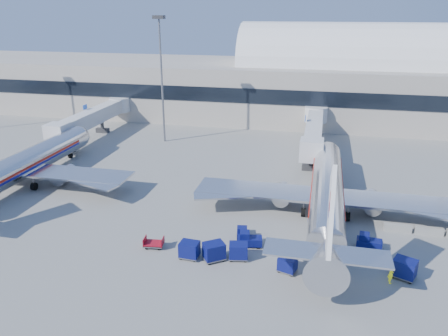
% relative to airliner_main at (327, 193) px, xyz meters
% --- Properties ---
extents(ground, '(260.00, 260.00, 0.00)m').
position_rel_airliner_main_xyz_m(ground, '(-10.00, -4.51, -2.93)').
color(ground, gray).
rests_on(ground, ground).
extents(terminal, '(170.00, 28.15, 21.00)m').
position_rel_airliner_main_xyz_m(terminal, '(-23.60, 51.46, 4.60)').
color(terminal, '#B2AA9E').
rests_on(terminal, ground).
extents(airliner_main, '(32.00, 37.26, 12.07)m').
position_rel_airliner_main_xyz_m(airliner_main, '(0.00, 0.00, 0.00)').
color(airliner_main, silver).
rests_on(airliner_main, ground).
extents(airliner_mid, '(32.00, 37.26, 12.07)m').
position_rel_airliner_main_xyz_m(airliner_mid, '(-42.00, 0.00, 0.00)').
color(airliner_mid, silver).
rests_on(airliner_mid, ground).
extents(jetbridge_near, '(4.40, 27.50, 6.25)m').
position_rel_airliner_main_xyz_m(jetbridge_near, '(-2.40, 26.30, 1.00)').
color(jetbridge_near, silver).
rests_on(jetbridge_near, ground).
extents(jetbridge_mid, '(4.40, 27.50, 6.25)m').
position_rel_airliner_main_xyz_m(jetbridge_mid, '(-44.40, 26.30, 1.00)').
color(jetbridge_mid, silver).
rests_on(jetbridge_mid, ground).
extents(mast_west, '(2.00, 1.20, 22.60)m').
position_rel_airliner_main_xyz_m(mast_west, '(-30.00, 25.49, 11.87)').
color(mast_west, slate).
rests_on(mast_west, ground).
extents(barrier_near, '(3.00, 0.55, 0.90)m').
position_rel_airliner_main_xyz_m(barrier_near, '(8.00, -2.51, -2.48)').
color(barrier_near, '#9E9E96').
rests_on(barrier_near, ground).
extents(barrier_mid, '(3.00, 0.55, 0.90)m').
position_rel_airliner_main_xyz_m(barrier_mid, '(11.30, -2.51, -2.48)').
color(barrier_mid, '#9E9E96').
rests_on(barrier_mid, ground).
extents(tug_lead, '(2.76, 1.74, 1.67)m').
position_rel_airliner_main_xyz_m(tug_lead, '(-7.83, -9.39, -2.16)').
color(tug_lead, '#0B1053').
rests_on(tug_lead, ground).
extents(tug_right, '(2.66, 1.50, 1.66)m').
position_rel_airliner_main_xyz_m(tug_right, '(4.42, -7.09, -2.17)').
color(tug_right, '#0B1053').
rests_on(tug_right, ground).
extents(tug_left, '(1.47, 2.36, 1.43)m').
position_rel_airliner_main_xyz_m(tug_left, '(-8.89, -7.73, -2.27)').
color(tug_left, '#0B1053').
rests_on(tug_left, ground).
extents(cart_train_a, '(2.17, 1.80, 1.70)m').
position_rel_airliner_main_xyz_m(cart_train_a, '(-8.43, -12.13, -2.02)').
color(cart_train_a, '#0B1053').
rests_on(cart_train_a, ground).
extents(cart_train_b, '(2.65, 2.53, 1.86)m').
position_rel_airliner_main_xyz_m(cart_train_b, '(-10.76, -12.84, -1.94)').
color(cart_train_b, '#0B1053').
rests_on(cart_train_b, ground).
extents(cart_train_c, '(2.07, 1.63, 1.75)m').
position_rel_airliner_main_xyz_m(cart_train_c, '(-13.26, -13.01, -1.99)').
color(cart_train_c, '#0B1053').
rests_on(cart_train_c, ground).
extents(cart_solo_near, '(2.05, 1.79, 1.52)m').
position_rel_airliner_main_xyz_m(cart_solo_near, '(-3.43, -13.34, -2.11)').
color(cart_solo_near, '#0B1053').
rests_on(cart_solo_near, ground).
extents(cart_solo_far, '(2.60, 2.35, 1.87)m').
position_rel_airliner_main_xyz_m(cart_solo_far, '(7.27, -11.88, -1.93)').
color(cart_solo_far, '#0B1053').
rests_on(cart_solo_far, ground).
extents(cart_open_red, '(2.19, 1.66, 0.54)m').
position_rel_airliner_main_xyz_m(cart_open_red, '(-17.52, -11.86, -2.54)').
color(cart_open_red, slate).
rests_on(cart_open_red, ground).
extents(ramp_worker, '(0.52, 0.74, 1.91)m').
position_rel_airliner_main_xyz_m(ramp_worker, '(5.92, -12.98, -1.97)').
color(ramp_worker, '#EBFF1A').
rests_on(ramp_worker, ground).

